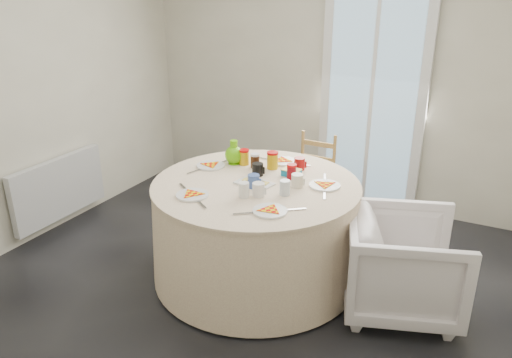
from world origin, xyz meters
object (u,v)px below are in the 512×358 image
at_px(table, 256,231).
at_px(wooden_chair, 311,174).
at_px(green_pitcher, 234,152).
at_px(armchair, 404,259).
at_px(radiator, 59,188).

height_order(table, wooden_chair, wooden_chair).
bearing_deg(table, green_pitcher, 140.38).
distance_m(armchair, green_pitcher, 1.52).
xyz_separation_m(table, wooden_chair, (0.02, 1.08, 0.09)).
bearing_deg(wooden_chair, armchair, -41.20).
height_order(armchair, green_pitcher, green_pitcher).
bearing_deg(table, wooden_chair, 89.06).
xyz_separation_m(table, green_pitcher, (-0.34, 0.28, 0.49)).
xyz_separation_m(table, armchair, (1.08, 0.07, 0.02)).
height_order(radiator, table, table).
xyz_separation_m(radiator, wooden_chair, (1.98, 1.16, 0.09)).
distance_m(radiator, green_pitcher, 1.73).
bearing_deg(table, armchair, 3.96).
relative_size(radiator, green_pitcher, 5.31).
bearing_deg(armchair, wooden_chair, 27.91).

